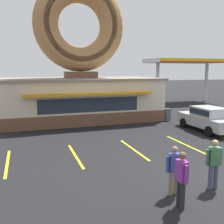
# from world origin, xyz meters

# --- Properties ---
(donut_shop_building) EXTENTS (12.30, 6.75, 10.96)m
(donut_shop_building) POSITION_xyz_m (-2.38, 13.94, 3.74)
(donut_shop_building) COLOR brown
(donut_shop_building) RESTS_ON ground
(car_silver) EXTENTS (2.03, 4.58, 1.60)m
(car_silver) POSITION_xyz_m (4.63, 7.21, 0.87)
(car_silver) COLOR #B2B5BA
(car_silver) RESTS_ON ground
(pedestrian_blue_sweater_man) EXTENTS (0.59, 0.28, 1.72)m
(pedestrian_blue_sweater_man) POSITION_xyz_m (-0.82, 0.09, 0.95)
(pedestrian_blue_sweater_man) COLOR #474C66
(pedestrian_blue_sweater_man) RESTS_ON ground
(pedestrian_leather_jacket_man) EXTENTS (0.60, 0.26, 1.62)m
(pedestrian_leather_jacket_man) POSITION_xyz_m (-2.33, 0.14, 0.90)
(pedestrian_leather_jacket_man) COLOR #7F7056
(pedestrian_leather_jacket_man) RESTS_ON ground
(pedestrian_clipboard_woman) EXTENTS (0.27, 0.59, 1.70)m
(pedestrian_clipboard_woman) POSITION_xyz_m (-2.59, -0.65, 0.95)
(pedestrian_clipboard_woman) COLOR #232328
(pedestrian_clipboard_woman) RESTS_ON ground
(trash_bin) EXTENTS (0.57, 0.57, 0.97)m
(trash_bin) POSITION_xyz_m (4.00, 11.23, 0.50)
(trash_bin) COLOR #51565B
(trash_bin) RESTS_ON ground
(gas_station_canopy) EXTENTS (9.00, 4.46, 5.30)m
(gas_station_canopy) POSITION_xyz_m (11.91, 21.09, 4.86)
(gas_station_canopy) COLOR silver
(gas_station_canopy) RESTS_ON ground
(parking_stripe_far_left) EXTENTS (0.12, 3.60, 0.01)m
(parking_stripe_far_left) POSITION_xyz_m (-7.62, 5.00, 0.00)
(parking_stripe_far_left) COLOR yellow
(parking_stripe_far_left) RESTS_ON ground
(parking_stripe_left) EXTENTS (0.12, 3.60, 0.01)m
(parking_stripe_left) POSITION_xyz_m (-4.62, 5.00, 0.00)
(parking_stripe_left) COLOR yellow
(parking_stripe_left) RESTS_ON ground
(parking_stripe_mid_left) EXTENTS (0.12, 3.60, 0.01)m
(parking_stripe_mid_left) POSITION_xyz_m (-1.62, 5.00, 0.00)
(parking_stripe_mid_left) COLOR yellow
(parking_stripe_mid_left) RESTS_ON ground
(parking_stripe_centre) EXTENTS (0.12, 3.60, 0.01)m
(parking_stripe_centre) POSITION_xyz_m (1.38, 5.00, 0.00)
(parking_stripe_centre) COLOR yellow
(parking_stripe_centre) RESTS_ON ground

